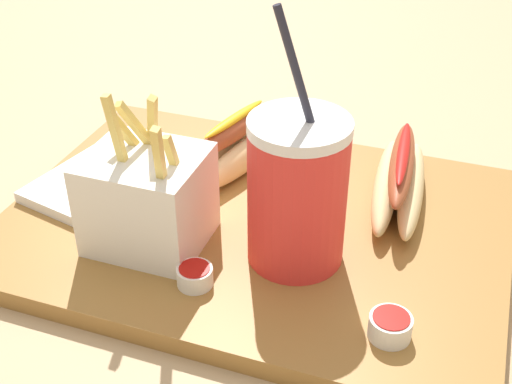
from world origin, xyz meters
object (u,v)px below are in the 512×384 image
at_px(fries_basket, 148,198).
at_px(ketchup_cup_1, 390,326).
at_px(ketchup_cup_2, 195,275).
at_px(hot_dog_2, 235,147).
at_px(hot_dog_1, 400,180).
at_px(napkin_stack, 97,184).
at_px(soda_cup, 297,192).

xyz_separation_m(fries_basket, ketchup_cup_1, (-0.24, 0.05, -0.04)).
height_order(ketchup_cup_1, ketchup_cup_2, ketchup_cup_1).
relative_size(hot_dog_2, ketchup_cup_2, 4.92).
bearing_deg(fries_basket, hot_dog_1, -145.13).
distance_m(fries_basket, hot_dog_1, 0.26).
distance_m(fries_basket, napkin_stack, 0.12).
xyz_separation_m(hot_dog_1, ketchup_cup_2, (0.14, 0.19, -0.01)).
relative_size(fries_basket, hot_dog_2, 0.99).
distance_m(ketchup_cup_2, napkin_stack, 0.19).
bearing_deg(hot_dog_1, hot_dog_2, -1.84).
relative_size(fries_basket, ketchup_cup_1, 4.45).
distance_m(ketchup_cup_1, ketchup_cup_2, 0.17).
bearing_deg(ketchup_cup_1, soda_cup, -35.94).
relative_size(soda_cup, napkin_stack, 1.82).
bearing_deg(ketchup_cup_2, napkin_stack, -33.43).
distance_m(hot_dog_2, napkin_stack, 0.15).
bearing_deg(napkin_stack, hot_dog_2, -143.35).
relative_size(ketchup_cup_1, ketchup_cup_2, 1.09).
height_order(fries_basket, ketchup_cup_1, fries_basket).
xyz_separation_m(soda_cup, napkin_stack, (0.23, -0.04, -0.06)).
bearing_deg(hot_dog_1, ketchup_cup_1, 97.98).
bearing_deg(fries_basket, soda_cup, -170.45).
bearing_deg(napkin_stack, ketchup_cup_1, 161.49).
distance_m(ketchup_cup_1, napkin_stack, 0.35).
bearing_deg(soda_cup, napkin_stack, -9.31).
bearing_deg(ketchup_cup_1, napkin_stack, -18.51).
height_order(soda_cup, hot_dog_2, soda_cup).
xyz_separation_m(soda_cup, ketchup_cup_2, (0.07, 0.07, -0.06)).
relative_size(fries_basket, napkin_stack, 1.20).
bearing_deg(napkin_stack, ketchup_cup_2, 146.57).
distance_m(fries_basket, ketchup_cup_1, 0.25).
relative_size(hot_dog_1, ketchup_cup_1, 5.24).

